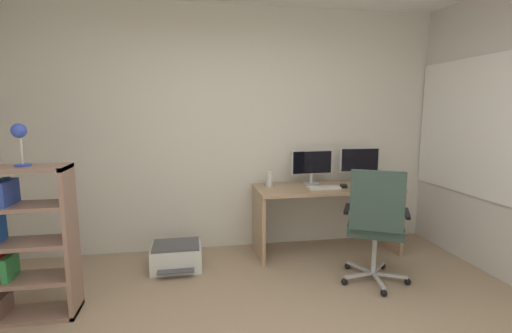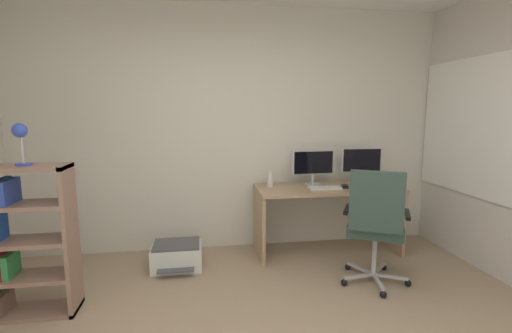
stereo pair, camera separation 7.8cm
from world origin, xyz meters
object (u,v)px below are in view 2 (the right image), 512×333
office_chair (376,221)px  bookshelf (12,242)px  desk_lamp (20,136)px  monitor_main (313,164)px  desktop_speaker (270,179)px  printer (177,255)px  computer_mouse (345,186)px  keyboard (325,188)px  desk (327,204)px  monitor_secondary (361,162)px

office_chair → bookshelf: 2.92m
office_chair → desk_lamp: bearing=-179.9°
monitor_main → desktop_speaker: 0.52m
desktop_speaker → printer: 1.25m
computer_mouse → keyboard: bearing=-164.7°
keyboard → desk_lamp: desk_lamp is taller
bookshelf → desk_lamp: (0.13, -0.00, 0.80)m
printer → bookshelf: bearing=-149.6°
office_chair → desk_lamp: size_ratio=3.48×
desk → desk_lamp: 2.90m
computer_mouse → bookshelf: bookshelf is taller
desk → monitor_secondary: bearing=18.5°
monitor_secondary → bookshelf: bookshelf is taller
desk → keyboard: bearing=-125.6°
keyboard → desktop_speaker: desktop_speaker is taller
desktop_speaker → bookshelf: bookshelf is taller
desktop_speaker → keyboard: bearing=-19.2°
keyboard → printer: size_ratio=0.69×
monitor_main → office_chair: monitor_main is taller
keyboard → printer: keyboard is taller
keyboard → bookshelf: bearing=-161.9°
keyboard → bookshelf: bookshelf is taller
desk → desk_lamp: desk_lamp is taller
office_chair → desk_lamp: 2.90m
office_chair → desk_lamp: (-2.79, -0.01, 0.78)m
office_chair → printer: bearing=159.0°
monitor_main → bookshelf: (-2.66, -0.99, -0.39)m
office_chair → desktop_speaker: bearing=129.1°
computer_mouse → printer: size_ratio=0.20×
desk → office_chair: office_chair is taller
desk → printer: desk is taller
desk → printer: (-1.62, -0.16, -0.43)m
desk → keyboard: (-0.07, -0.09, 0.20)m
desk → desktop_speaker: 0.69m
desktop_speaker → printer: desktop_speaker is taller
computer_mouse → desk: bearing=165.9°
monitor_main → desktop_speaker: (-0.49, -0.05, -0.15)m
computer_mouse → bookshelf: (-2.94, -0.76, -0.18)m
computer_mouse → printer: bearing=-164.8°
monitor_main → bookshelf: bookshelf is taller
desktop_speaker → office_chair: (0.76, -0.93, -0.22)m
bookshelf → keyboard: bearing=15.4°
desk → bookshelf: bookshelf is taller
printer → desk: bearing=5.6°
keyboard → office_chair: 0.78m
monitor_secondary → desktop_speaker: 1.08m
monitor_main → keyboard: monitor_main is taller
desk → computer_mouse: bearing=-26.9°
monitor_main → office_chair: bearing=-74.9°
desk_lamp → bookshelf: bearing=179.4°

